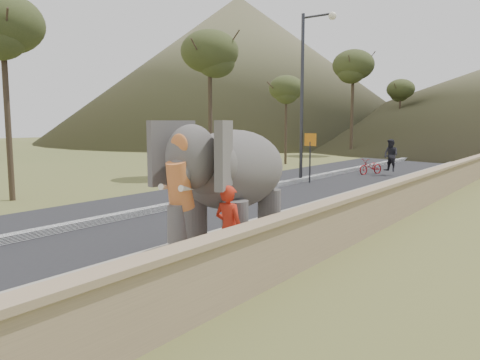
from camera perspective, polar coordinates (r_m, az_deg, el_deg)
name	(u,v)px	position (r m, az deg, el deg)	size (l,w,h in m)	color
ground	(94,308)	(8.06, -17.42, -14.62)	(160.00, 160.00, 0.00)	olive
road	(230,197)	(18.38, -1.28, -2.07)	(7.00, 120.00, 0.03)	black
median	(230,194)	(18.37, -1.28, -1.78)	(0.35, 120.00, 0.22)	black
walkway	(349,209)	(15.86, 13.18, -3.51)	(3.00, 120.00, 0.15)	#9E9687
parapet	(400,200)	(15.21, 18.95, -2.33)	(0.30, 120.00, 1.10)	tan
lamppost	(308,81)	(22.85, 8.28, 11.86)	(1.76, 0.36, 8.00)	#313137
signboard	(310,149)	(22.71, 8.55, 3.73)	(0.60, 0.08, 2.40)	#2D2D33
hill_left	(239,70)	(74.39, -0.16, 13.29)	(60.00, 60.00, 22.00)	brown
elephant_and_man	(234,187)	(10.17, -0.78, -0.90)	(2.52, 4.09, 2.77)	#625C58
motorcyclist	(381,161)	(27.05, 16.85, 2.26)	(2.21, 1.79, 2.01)	maroon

